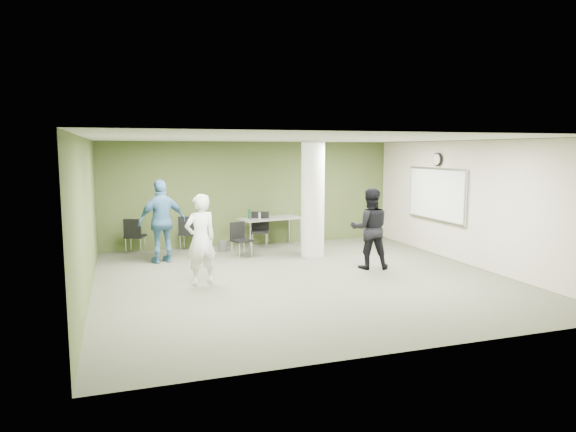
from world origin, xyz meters
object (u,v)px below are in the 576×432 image
object	(u,v)px
chair_back_left	(134,233)
man_black	(370,228)
folding_table	(270,219)
woman_white	(201,240)
man_blue	(162,221)

from	to	relation	value
chair_back_left	man_black	xyz separation A→B (m)	(4.84, -3.19, 0.35)
folding_table	man_black	bearing A→B (deg)	-78.27
folding_table	man_black	world-z (taller)	man_black
chair_back_left	woman_white	size ratio (longest dim) A/B	0.52
folding_table	woman_white	bearing A→B (deg)	-137.38
folding_table	chair_back_left	xyz separation A→B (m)	(-3.48, 0.09, -0.21)
chair_back_left	man_blue	world-z (taller)	man_blue
woman_white	man_black	size ratio (longest dim) A/B	0.99
folding_table	man_black	size ratio (longest dim) A/B	1.01
woman_white	man_black	distance (m)	3.71
woman_white	man_black	world-z (taller)	man_black
chair_back_left	man_blue	distance (m)	1.38
folding_table	man_black	xyz separation A→B (m)	(1.36, -3.10, 0.14)
woman_white	man_black	xyz separation A→B (m)	(3.71, 0.20, 0.01)
folding_table	man_blue	distance (m)	3.09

